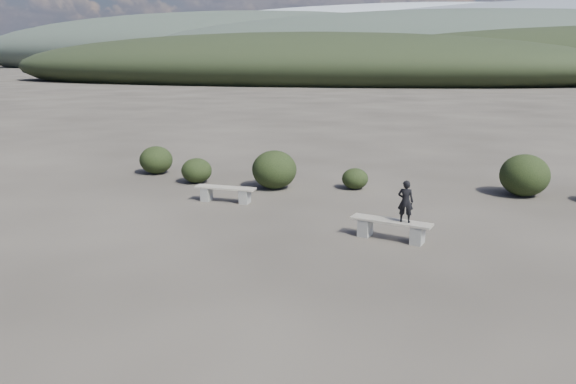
% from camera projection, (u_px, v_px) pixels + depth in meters
% --- Properties ---
extents(ground, '(1200.00, 1200.00, 0.00)m').
position_uv_depth(ground, '(272.00, 295.00, 10.29)').
color(ground, '#312C26').
rests_on(ground, ground).
extents(bench_left, '(1.87, 0.40, 0.47)m').
position_uv_depth(bench_left, '(225.00, 193.00, 16.90)').
color(bench_left, gray).
rests_on(bench_left, ground).
extents(bench_right, '(1.99, 0.84, 0.49)m').
position_uv_depth(bench_right, '(391.00, 228.00, 13.37)').
color(bench_right, gray).
rests_on(bench_right, ground).
extents(seated_person, '(0.37, 0.25, 1.00)m').
position_uv_depth(seated_person, '(406.00, 201.00, 13.06)').
color(seated_person, black).
rests_on(seated_person, bench_right).
extents(shrub_a, '(1.06, 1.06, 0.86)m').
position_uv_depth(shrub_a, '(197.00, 171.00, 19.48)').
color(shrub_a, black).
rests_on(shrub_a, ground).
extents(shrub_b, '(1.48, 1.48, 1.27)m').
position_uv_depth(shrub_b, '(274.00, 170.00, 18.58)').
color(shrub_b, black).
rests_on(shrub_b, ground).
extents(shrub_c, '(0.87, 0.87, 0.70)m').
position_uv_depth(shrub_c, '(355.00, 179.00, 18.58)').
color(shrub_c, black).
rests_on(shrub_c, ground).
extents(shrub_d, '(1.51, 1.51, 1.32)m').
position_uv_depth(shrub_d, '(525.00, 175.00, 17.57)').
color(shrub_d, black).
rests_on(shrub_d, ground).
extents(shrub_f, '(1.22, 1.22, 1.04)m').
position_uv_depth(shrub_f, '(156.00, 160.00, 21.02)').
color(shrub_f, black).
rests_on(shrub_f, ground).
extents(mountain_ridges, '(500.00, 400.00, 56.00)m').
position_uv_depth(mountain_ridges, '(430.00, 46.00, 327.45)').
color(mountain_ridges, black).
rests_on(mountain_ridges, ground).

